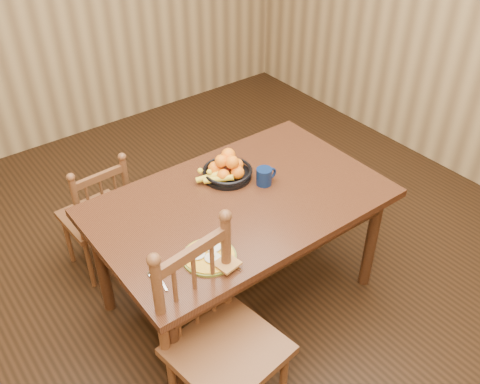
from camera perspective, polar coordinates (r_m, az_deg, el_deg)
room at (r=2.61m, az=0.00°, el=9.75°), size 4.52×5.02×2.72m
dining_table at (r=2.98m, az=0.00°, el=-2.08°), size 1.60×1.00×0.75m
chair_far at (r=3.45m, az=-14.89°, el=-2.53°), size 0.41×0.39×0.86m
chair_near at (r=2.55m, az=-2.10°, el=-15.66°), size 0.53×0.51×1.05m
breakfast_plate at (r=2.57m, az=-3.20°, el=-6.87°), size 0.26×0.29×0.04m
fork at (r=2.55m, az=-1.62°, el=-7.39°), size 0.07×0.18×0.00m
spoon at (r=2.51m, az=-9.08°, el=-8.93°), size 0.05×0.16×0.01m
coffee_mug at (r=3.02m, az=2.65°, el=1.71°), size 0.13×0.09×0.10m
juice_glass at (r=3.08m, az=-1.46°, el=2.32°), size 0.06×0.06×0.09m
fruit_bowl at (r=3.07m, az=-1.44°, el=2.44°), size 0.32×0.29×0.17m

